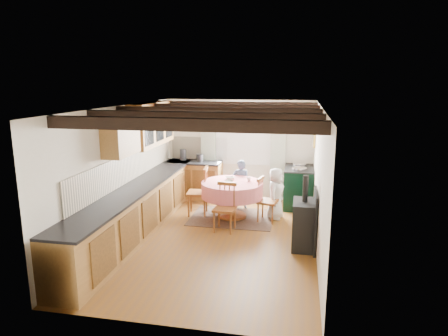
% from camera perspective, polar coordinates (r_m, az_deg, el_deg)
% --- Properties ---
extents(floor, '(3.60, 5.50, 0.00)m').
position_cam_1_polar(floor, '(7.45, -1.19, -9.99)').
color(floor, brown).
rests_on(floor, ground).
extents(ceiling, '(3.60, 5.50, 0.00)m').
position_cam_1_polar(ceiling, '(6.90, -1.28, 8.77)').
color(ceiling, white).
rests_on(ceiling, ground).
extents(wall_back, '(3.60, 0.00, 2.40)m').
position_cam_1_polar(wall_back, '(9.73, 2.18, 2.72)').
color(wall_back, silver).
rests_on(wall_back, ground).
extents(wall_front, '(3.60, 0.00, 2.40)m').
position_cam_1_polar(wall_front, '(4.54, -8.63, -8.90)').
color(wall_front, silver).
rests_on(wall_front, ground).
extents(wall_left, '(0.00, 5.50, 2.40)m').
position_cam_1_polar(wall_left, '(7.65, -14.52, -0.35)').
color(wall_left, silver).
rests_on(wall_left, ground).
extents(wall_right, '(0.00, 5.50, 2.40)m').
position_cam_1_polar(wall_right, '(6.93, 13.48, -1.60)').
color(wall_right, silver).
rests_on(wall_right, ground).
extents(beam_a, '(3.60, 0.16, 0.16)m').
position_cam_1_polar(beam_a, '(4.98, -6.17, 6.23)').
color(beam_a, black).
rests_on(beam_a, ceiling).
extents(beam_b, '(3.60, 0.16, 0.16)m').
position_cam_1_polar(beam_b, '(5.93, -3.33, 7.28)').
color(beam_b, black).
rests_on(beam_b, ceiling).
extents(beam_c, '(3.60, 0.16, 0.16)m').
position_cam_1_polar(beam_c, '(6.90, -1.27, 8.02)').
color(beam_c, black).
rests_on(beam_c, ceiling).
extents(beam_d, '(3.60, 0.16, 0.16)m').
position_cam_1_polar(beam_d, '(7.88, 0.28, 8.57)').
color(beam_d, black).
rests_on(beam_d, ceiling).
extents(beam_e, '(3.60, 0.16, 0.16)m').
position_cam_1_polar(beam_e, '(8.86, 1.49, 9.00)').
color(beam_e, black).
rests_on(beam_e, ceiling).
extents(splash_left, '(0.02, 4.50, 0.55)m').
position_cam_1_polar(splash_left, '(7.91, -13.47, 0.11)').
color(splash_left, beige).
rests_on(splash_left, wall_left).
extents(splash_back, '(1.40, 0.02, 0.55)m').
position_cam_1_polar(splash_back, '(9.91, -3.57, 2.88)').
color(splash_back, beige).
rests_on(splash_back, wall_back).
extents(base_cabinet_left, '(0.60, 5.30, 0.88)m').
position_cam_1_polar(base_cabinet_left, '(7.73, -12.20, -5.95)').
color(base_cabinet_left, olive).
rests_on(base_cabinet_left, floor).
extents(base_cabinet_back, '(1.30, 0.60, 0.88)m').
position_cam_1_polar(base_cabinet_back, '(9.81, -4.20, -1.76)').
color(base_cabinet_back, olive).
rests_on(base_cabinet_back, floor).
extents(worktop_left, '(0.64, 5.30, 0.04)m').
position_cam_1_polar(worktop_left, '(7.59, -12.22, -2.66)').
color(worktop_left, black).
rests_on(worktop_left, base_cabinet_left).
extents(worktop_back, '(1.30, 0.64, 0.04)m').
position_cam_1_polar(worktop_back, '(9.69, -4.27, 0.85)').
color(worktop_back, black).
rests_on(worktop_back, base_cabinet_back).
extents(wall_cabinet_glass, '(0.34, 1.80, 0.90)m').
position_cam_1_polar(wall_cabinet_glass, '(8.55, -10.33, 6.26)').
color(wall_cabinet_glass, olive).
rests_on(wall_cabinet_glass, wall_left).
extents(wall_cabinet_solid, '(0.34, 0.90, 0.70)m').
position_cam_1_polar(wall_cabinet_solid, '(7.19, -14.62, 4.52)').
color(wall_cabinet_solid, olive).
rests_on(wall_cabinet_solid, wall_left).
extents(window_frame, '(1.34, 0.03, 1.54)m').
position_cam_1_polar(window_frame, '(9.64, 2.78, 5.03)').
color(window_frame, white).
rests_on(window_frame, wall_back).
extents(window_pane, '(1.20, 0.01, 1.40)m').
position_cam_1_polar(window_pane, '(9.65, 2.78, 5.03)').
color(window_pane, white).
rests_on(window_pane, wall_back).
extents(curtain_left, '(0.35, 0.10, 2.10)m').
position_cam_1_polar(curtain_left, '(9.79, -2.26, 2.19)').
color(curtain_left, beige).
rests_on(curtain_left, wall_back).
extents(curtain_right, '(0.35, 0.10, 2.10)m').
position_cam_1_polar(curtain_right, '(9.55, 7.73, 1.82)').
color(curtain_right, beige).
rests_on(curtain_right, wall_back).
extents(curtain_rod, '(2.00, 0.03, 0.03)m').
position_cam_1_polar(curtain_rod, '(9.50, 2.74, 8.55)').
color(curtain_rod, black).
rests_on(curtain_rod, wall_back).
extents(wall_picture, '(0.04, 0.50, 0.60)m').
position_cam_1_polar(wall_picture, '(9.11, 12.88, 4.93)').
color(wall_picture, gold).
rests_on(wall_picture, wall_right).
extents(wall_plate, '(0.30, 0.02, 0.30)m').
position_cam_1_polar(wall_plate, '(9.53, 8.46, 5.42)').
color(wall_plate, silver).
rests_on(wall_plate, wall_back).
extents(rug, '(1.73, 1.34, 0.01)m').
position_cam_1_polar(rug, '(8.48, 1.15, -7.09)').
color(rug, '#2E211F').
rests_on(rug, floor).
extents(dining_table, '(1.29, 1.29, 0.78)m').
position_cam_1_polar(dining_table, '(8.36, 1.17, -4.63)').
color(dining_table, '#DC775F').
rests_on(dining_table, floor).
extents(chair_near, '(0.44, 0.46, 0.94)m').
position_cam_1_polar(chair_near, '(7.62, 0.09, -5.71)').
color(chair_near, '#9D4F23').
rests_on(chair_near, floor).
extents(chair_left, '(0.52, 0.50, 1.05)m').
position_cam_1_polar(chair_left, '(8.54, -3.82, -3.33)').
color(chair_left, '#9D4F23').
rests_on(chair_left, floor).
extents(chair_right, '(0.49, 0.47, 0.92)m').
position_cam_1_polar(chair_right, '(8.18, 6.29, -4.55)').
color(chair_right, '#9D4F23').
rests_on(chair_right, floor).
extents(aga_range, '(0.66, 1.01, 0.93)m').
position_cam_1_polar(aga_range, '(9.26, 10.67, -2.65)').
color(aga_range, black).
rests_on(aga_range, floor).
extents(cast_iron_stove, '(0.39, 0.64, 1.29)m').
position_cam_1_polar(cast_iron_stove, '(6.97, 11.47, -6.21)').
color(cast_iron_stove, black).
rests_on(cast_iron_stove, floor).
extents(child_far, '(0.43, 0.30, 1.12)m').
position_cam_1_polar(child_far, '(8.96, 2.43, -2.33)').
color(child_far, '#41536F').
rests_on(child_far, floor).
extents(child_right, '(0.44, 0.58, 1.08)m').
position_cam_1_polar(child_right, '(8.36, 7.43, -3.64)').
color(child_right, silver).
rests_on(child_right, floor).
extents(bowl_a, '(0.26, 0.26, 0.05)m').
position_cam_1_polar(bowl_a, '(8.49, 0.86, -1.47)').
color(bowl_a, silver).
rests_on(bowl_a, dining_table).
extents(bowl_b, '(0.26, 0.26, 0.06)m').
position_cam_1_polar(bowl_b, '(8.17, 0.72, -2.00)').
color(bowl_b, silver).
rests_on(bowl_b, dining_table).
extents(cup, '(0.10, 0.10, 0.08)m').
position_cam_1_polar(cup, '(8.33, 3.60, -1.64)').
color(cup, silver).
rests_on(cup, dining_table).
extents(canister_tall, '(0.16, 0.16, 0.27)m').
position_cam_1_polar(canister_tall, '(9.84, -5.91, 1.91)').
color(canister_tall, '#262628').
rests_on(canister_tall, worktop_back).
extents(canister_wide, '(0.16, 0.16, 0.18)m').
position_cam_1_polar(canister_wide, '(9.63, -3.51, 1.46)').
color(canister_wide, '#262628').
rests_on(canister_wide, worktop_back).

